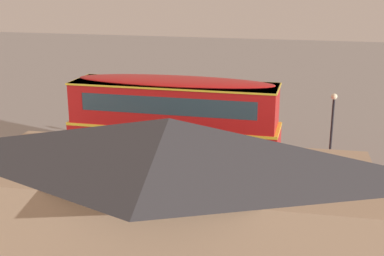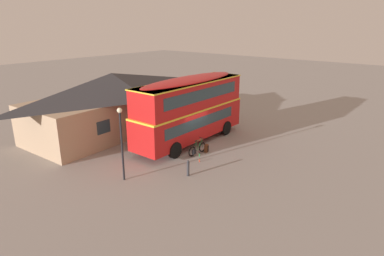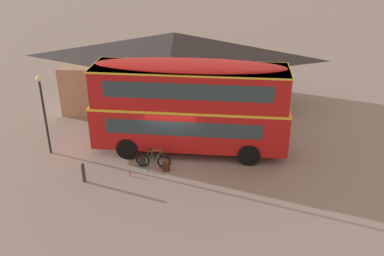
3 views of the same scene
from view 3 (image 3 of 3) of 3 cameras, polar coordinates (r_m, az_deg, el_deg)
name	(u,v)px [view 3 (image 3 of 3)]	position (r m, az deg, el deg)	size (l,w,h in m)	color
ground_plane	(173,156)	(21.65, -2.66, -3.77)	(120.00, 120.00, 0.00)	gray
double_decker_bus	(190,104)	(21.02, -0.29, 3.33)	(9.83, 2.71, 4.79)	black
touring_bicycle	(152,161)	(20.54, -5.44, -4.42)	(1.74, 0.46, 1.03)	black
backpack_on_ground	(166,165)	(20.25, -3.53, -5.06)	(0.37, 0.36, 0.58)	#592D19
water_bottle_red_squeeze	(130,174)	(20.11, -8.40, -6.19)	(0.07, 0.07, 0.23)	#D84C33
water_bottle_green_metal	(147,169)	(20.40, -6.15, -5.53)	(0.07, 0.07, 0.24)	green
pub_building	(175,68)	(27.44, -2.35, 8.17)	(14.20, 6.76, 4.68)	tan
street_lamp	(43,106)	(22.03, -19.51, 2.81)	(0.28, 0.28, 4.19)	black
kerb_bollard	(83,172)	(19.91, -14.51, -5.83)	(0.16, 0.16, 0.97)	#333338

